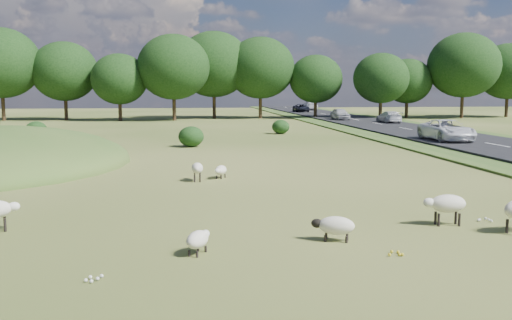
{
  "coord_description": "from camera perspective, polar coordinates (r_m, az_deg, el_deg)",
  "views": [
    {
      "loc": [
        -1.09,
        -19.9,
        4.03
      ],
      "look_at": [
        2.0,
        4.0,
        1.0
      ],
      "focal_mm": 40.0,
      "sensor_mm": 36.0,
      "label": 1
    }
  ],
  "objects": [
    {
      "name": "sheep_6",
      "position": [
        15.33,
        7.91,
        -6.51
      ],
      "size": [
        1.21,
        0.8,
        0.67
      ],
      "rotation": [
        0.0,
        0.0,
        2.79
      ],
      "color": "beige",
      "rests_on": "ground"
    },
    {
      "name": "car_1",
      "position": [
        65.68,
        13.16,
        4.23
      ],
      "size": [
        1.79,
        4.4,
        1.28
      ],
      "primitive_type": "imported",
      "rotation": [
        0.0,
        0.0,
        3.14
      ],
      "color": "silver",
      "rests_on": "road"
    },
    {
      "name": "sheep_5",
      "position": [
        17.77,
        18.53,
        -4.18
      ],
      "size": [
        1.3,
        0.65,
        0.93
      ],
      "rotation": [
        0.0,
        0.0,
        3.06
      ],
      "color": "beige",
      "rests_on": "ground"
    },
    {
      "name": "car_0",
      "position": [
        104.07,
        5.42,
        5.46
      ],
      "size": [
        2.11,
        5.2,
        1.51
      ],
      "primitive_type": "imported",
      "rotation": [
        0.0,
        0.0,
        3.14
      ],
      "color": "white",
      "rests_on": "road"
    },
    {
      "name": "sheep_4",
      "position": [
        25.73,
        -3.56,
        -1.03
      ],
      "size": [
        0.76,
        1.05,
        0.58
      ],
      "rotation": [
        0.0,
        0.0,
        4.27
      ],
      "color": "beige",
      "rests_on": "ground"
    },
    {
      "name": "ground",
      "position": [
        40.12,
        -5.78,
        1.36
      ],
      "size": [
        160.0,
        160.0,
        0.0
      ],
      "primitive_type": "plane",
      "color": "#324916",
      "rests_on": "ground"
    },
    {
      "name": "car_3",
      "position": [
        93.28,
        4.52,
        5.2
      ],
      "size": [
        2.09,
        4.52,
        1.26
      ],
      "primitive_type": "imported",
      "color": "black",
      "rests_on": "road"
    },
    {
      "name": "road",
      "position": [
        54.31,
        15.52,
        2.78
      ],
      "size": [
        8.0,
        150.0,
        0.25
      ],
      "primitive_type": "cube",
      "color": "black",
      "rests_on": "ground"
    },
    {
      "name": "shrubs",
      "position": [
        45.51,
        -9.48,
        2.86
      ],
      "size": [
        22.08,
        12.05,
        1.43
      ],
      "color": "black",
      "rests_on": "ground"
    },
    {
      "name": "car_2",
      "position": [
        43.99,
        18.54,
        2.86
      ],
      "size": [
        2.52,
        5.47,
        1.52
      ],
      "primitive_type": "imported",
      "color": "white",
      "rests_on": "road"
    },
    {
      "name": "car_6",
      "position": [
        70.71,
        8.41,
        4.59
      ],
      "size": [
        1.66,
        4.13,
        1.41
      ],
      "primitive_type": "imported",
      "color": "silver",
      "rests_on": "road"
    },
    {
      "name": "treeline",
      "position": [
        75.38,
        -7.44,
        9.03
      ],
      "size": [
        96.28,
        14.66,
        11.7
      ],
      "color": "black",
      "rests_on": "ground"
    },
    {
      "name": "sheep_2",
      "position": [
        25.0,
        -5.9,
        -0.82
      ],
      "size": [
        0.53,
        1.14,
        0.82
      ],
      "rotation": [
        0.0,
        0.0,
        1.54
      ],
      "color": "beige",
      "rests_on": "ground"
    },
    {
      "name": "sheep_1",
      "position": [
        14.12,
        -5.82,
        -7.9
      ],
      "size": [
        0.78,
        1.04,
        0.59
      ],
      "rotation": [
        0.0,
        0.0,
        1.09
      ],
      "color": "beige",
      "rests_on": "ground"
    }
  ]
}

